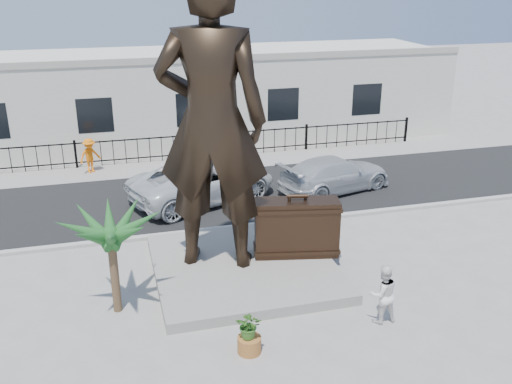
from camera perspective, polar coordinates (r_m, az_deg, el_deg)
ground at (r=15.94m, az=1.90°, el=-10.27°), size 100.00×100.00×0.00m
street at (r=22.93m, az=-3.91°, el=-0.13°), size 40.00×7.00×0.01m
curb at (r=19.75m, az=-1.89°, el=-3.54°), size 40.00×0.25×0.12m
far_sidewalk at (r=26.64m, az=-5.62°, el=2.89°), size 40.00×2.50×0.02m
plinth at (r=17.00m, az=-1.20°, el=-7.53°), size 5.20×5.20×0.30m
fence at (r=27.22m, az=-5.95°, el=4.57°), size 22.00×0.10×1.20m
building at (r=30.87m, az=-7.37°, el=9.55°), size 28.00×7.00×4.40m
statue at (r=15.61m, az=-4.47°, el=7.02°), size 3.56×2.90×8.43m
suitcase at (r=17.09m, az=4.09°, el=-3.57°), size 2.59×1.27×1.75m
tourist at (r=14.81m, az=12.55°, el=-9.91°), size 0.78×0.61×1.58m
car_white at (r=22.01m, az=-5.32°, el=1.13°), size 6.31×4.53×1.59m
car_silver at (r=23.19m, az=7.91°, el=1.80°), size 5.15×3.18×1.39m
worker at (r=26.08m, az=-16.27°, el=3.52°), size 1.15×0.99×1.54m
palm_tree at (r=15.72m, az=-13.62°, el=-11.41°), size 1.80×1.80×3.20m
planter at (r=13.73m, az=-0.67°, el=-15.02°), size 0.56×0.56×0.40m
shrub at (r=13.42m, az=-0.68°, el=-13.17°), size 0.75×0.71×0.67m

